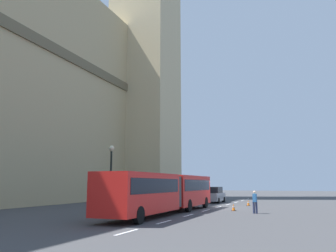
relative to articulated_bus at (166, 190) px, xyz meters
name	(u,v)px	position (x,y,z in m)	size (l,w,h in m)	color
ground_plane	(217,207)	(8.14, -1.99, -1.75)	(160.00, 160.00, 0.00)	#424244
lane_centre_marking	(219,207)	(8.59, -1.99, -1.74)	(39.00, 0.16, 0.01)	silver
articulated_bus	(166,190)	(0.00, 0.00, 0.00)	(16.84, 2.54, 2.90)	red
sedan_lead	(214,195)	(15.72, 0.21, -0.83)	(4.40, 1.86, 1.85)	gray
traffic_cone_west	(234,207)	(4.67, -4.20, -1.46)	(0.36, 0.36, 0.58)	black
traffic_cone_middle	(248,203)	(11.71, -4.35, -1.46)	(0.36, 0.36, 0.58)	black
street_lamp	(111,173)	(-0.58, 4.51, 1.31)	(0.44, 0.44, 5.27)	black
pedestrian_near_cones	(255,201)	(2.62, -6.23, -0.83)	(0.43, 0.36, 1.69)	#262D4C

